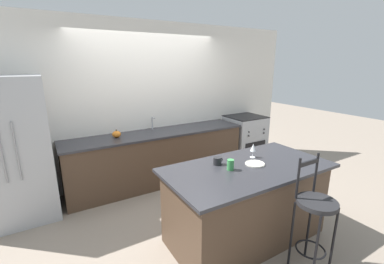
% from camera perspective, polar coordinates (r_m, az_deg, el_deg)
% --- Properties ---
extents(ground_plane, '(18.00, 18.00, 0.00)m').
position_cam_1_polar(ground_plane, '(4.35, -5.23, -12.65)').
color(ground_plane, gray).
extents(wall_back, '(6.00, 0.07, 2.70)m').
position_cam_1_polar(wall_back, '(4.56, -9.52, 6.42)').
color(wall_back, silver).
rests_on(wall_back, ground_plane).
extents(back_counter, '(3.06, 0.69, 0.90)m').
position_cam_1_polar(back_counter, '(4.49, -7.49, -5.50)').
color(back_counter, '#4C3828').
rests_on(back_counter, ground_plane).
extents(sink_faucet, '(0.02, 0.13, 0.22)m').
position_cam_1_polar(sink_faucet, '(4.50, -8.77, 2.31)').
color(sink_faucet, '#ADAFB5').
rests_on(sink_faucet, back_counter).
extents(kitchen_island, '(1.90, 0.98, 0.90)m').
position_cam_1_polar(kitchen_island, '(3.16, 11.94, -15.01)').
color(kitchen_island, '#4C3828').
rests_on(kitchen_island, ground_plane).
extents(refrigerator, '(0.86, 0.77, 1.88)m').
position_cam_1_polar(refrigerator, '(3.99, -34.93, -3.48)').
color(refrigerator, '#ADAFB5').
rests_on(refrigerator, ground_plane).
extents(oven_range, '(0.72, 0.69, 0.97)m').
position_cam_1_polar(oven_range, '(5.46, 11.49, -1.55)').
color(oven_range, '#ADAFB5').
rests_on(oven_range, ground_plane).
extents(bar_stool_near, '(0.37, 0.37, 1.18)m').
position_cam_1_polar(bar_stool_near, '(2.83, 25.57, -16.07)').
color(bar_stool_near, black).
rests_on(bar_stool_near, ground_plane).
extents(dinner_plate, '(0.22, 0.22, 0.02)m').
position_cam_1_polar(dinner_plate, '(3.03, 13.83, -6.84)').
color(dinner_plate, beige).
rests_on(dinner_plate, kitchen_island).
extents(wine_glass, '(0.07, 0.07, 0.17)m').
position_cam_1_polar(wine_glass, '(3.20, 13.44, -3.45)').
color(wine_glass, white).
rests_on(wine_glass, kitchen_island).
extents(coffee_mug, '(0.12, 0.09, 0.09)m').
position_cam_1_polar(coffee_mug, '(2.94, 5.66, -6.41)').
color(coffee_mug, '#232326').
rests_on(coffee_mug, kitchen_island).
extents(tumbler_cup, '(0.07, 0.07, 0.12)m').
position_cam_1_polar(tumbler_cup, '(2.81, 8.55, -7.22)').
color(tumbler_cup, '#3D934C').
rests_on(tumbler_cup, kitchen_island).
extents(pumpkin_decoration, '(0.13, 0.13, 0.13)m').
position_cam_1_polar(pumpkin_decoration, '(4.15, -16.42, -0.47)').
color(pumpkin_decoration, orange).
rests_on(pumpkin_decoration, back_counter).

